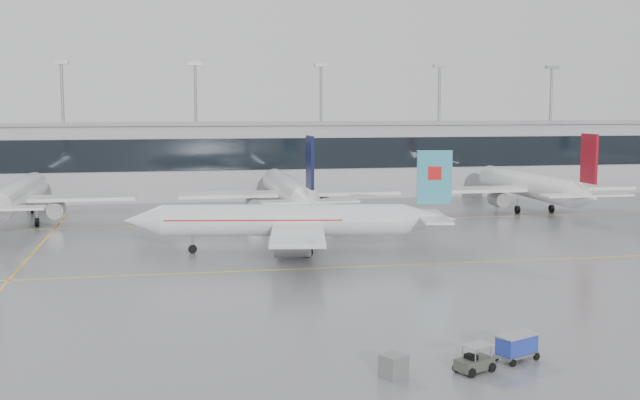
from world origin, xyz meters
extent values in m
plane|color=gray|center=(0.00, 0.00, 0.00)|extent=(320.00, 320.00, 0.00)
cube|color=gold|center=(0.00, 0.00, 0.01)|extent=(120.00, 0.25, 0.01)
cube|color=gold|center=(0.00, 30.00, 0.01)|extent=(120.00, 0.25, 0.01)
cube|color=gold|center=(-30.00, 15.00, 0.01)|extent=(0.25, 60.00, 0.01)
cube|color=#A0A0A4|center=(0.00, 62.00, 6.00)|extent=(180.00, 15.00, 12.00)
cube|color=black|center=(0.00, 54.45, 7.50)|extent=(180.00, 0.20, 5.00)
cube|color=gray|center=(0.00, 62.00, 12.20)|extent=(182.00, 16.00, 0.40)
cylinder|color=gray|center=(-33.00, 68.00, 11.00)|extent=(0.50, 0.50, 22.00)
cube|color=gray|center=(-33.00, 68.00, 22.30)|extent=(2.40, 1.00, 0.60)
cylinder|color=gray|center=(-11.00, 68.00, 11.00)|extent=(0.50, 0.50, 22.00)
cube|color=gray|center=(-11.00, 68.00, 22.30)|extent=(2.40, 1.00, 0.60)
cylinder|color=gray|center=(11.00, 68.00, 11.00)|extent=(0.50, 0.50, 22.00)
cube|color=gray|center=(11.00, 68.00, 22.30)|extent=(2.40, 1.00, 0.60)
cylinder|color=gray|center=(33.00, 68.00, 11.00)|extent=(0.50, 0.50, 22.00)
cube|color=gray|center=(33.00, 68.00, 22.30)|extent=(2.40, 1.00, 0.60)
cylinder|color=gray|center=(55.00, 68.00, 11.00)|extent=(0.50, 0.50, 22.00)
cube|color=gray|center=(55.00, 68.00, 22.30)|extent=(2.40, 1.00, 0.60)
cylinder|color=silver|center=(-4.54, 8.44, 3.43)|extent=(24.91, 7.27, 3.24)
cone|color=silver|center=(-18.71, 10.81, 3.43)|extent=(4.48, 3.86, 3.24)
cone|color=silver|center=(10.41, 5.95, 3.43)|extent=(6.06, 4.12, 3.24)
cube|color=silver|center=(-3.06, 8.20, 3.03)|extent=(9.34, 27.24, 0.45)
cube|color=silver|center=(10.61, 5.91, 3.73)|extent=(4.46, 10.62, 0.25)
cube|color=teal|center=(10.80, 5.88, 7.82)|extent=(3.61, 0.94, 5.53)
cylinder|color=gray|center=(-4.35, 3.54, 1.53)|extent=(3.90, 2.66, 2.10)
cylinder|color=gray|center=(-2.77, 13.01, 1.53)|extent=(3.90, 2.66, 2.10)
cylinder|color=gray|center=(-13.77, 9.98, 1.13)|extent=(0.20, 0.20, 1.36)
cylinder|color=black|center=(-13.77, 9.98, 0.45)|extent=(0.94, 0.44, 0.90)
cylinder|color=gray|center=(-2.51, 5.47, 1.23)|extent=(0.24, 0.24, 1.36)
cylinder|color=black|center=(-2.51, 5.47, 0.55)|extent=(1.16, 0.63, 1.10)
cylinder|color=gray|center=(-1.65, 10.60, 1.23)|extent=(0.24, 0.24, 1.36)
cylinder|color=black|center=(-1.65, 10.60, 0.55)|extent=(1.16, 0.63, 1.10)
cube|color=#B70F0F|center=(10.80, 5.88, 8.25)|extent=(1.45, 0.67, 1.40)
cube|color=#B70F0F|center=(-7.50, 8.94, 3.63)|extent=(18.29, 6.19, 0.12)
cylinder|color=white|center=(-35.00, 35.00, 3.80)|extent=(3.59, 27.36, 3.59)
cone|color=white|center=(-35.00, 50.68, 3.80)|extent=(3.59, 4.00, 3.59)
cube|color=white|center=(-35.00, 33.50, 3.40)|extent=(29.64, 5.00, 0.45)
cylinder|color=gray|center=(-30.20, 34.00, 1.90)|extent=(2.10, 3.60, 2.10)
cylinder|color=gray|center=(-35.00, 45.68, 1.23)|extent=(0.20, 0.20, 1.56)
cylinder|color=black|center=(-35.00, 45.68, 0.45)|extent=(0.30, 0.90, 0.90)
cylinder|color=gray|center=(-32.40, 32.50, 1.33)|extent=(0.24, 0.24, 1.56)
cylinder|color=black|center=(-32.40, 32.50, 0.55)|extent=(0.45, 1.10, 1.10)
cylinder|color=white|center=(0.00, 35.00, 3.80)|extent=(3.59, 27.36, 3.59)
cone|color=white|center=(0.00, 50.68, 3.80)|extent=(3.59, 4.00, 3.59)
cone|color=white|center=(0.00, 18.52, 3.80)|extent=(3.59, 5.60, 3.59)
cube|color=white|center=(0.00, 33.50, 3.40)|extent=(29.64, 5.00, 0.45)
cube|color=white|center=(0.00, 18.32, 4.10)|extent=(11.40, 2.80, 0.25)
cube|color=#090C32|center=(0.00, 18.12, 8.66)|extent=(0.35, 3.60, 6.12)
cylinder|color=gray|center=(-4.80, 34.00, 1.90)|extent=(2.10, 3.60, 2.10)
cylinder|color=gray|center=(4.80, 34.00, 1.90)|extent=(2.10, 3.60, 2.10)
cylinder|color=gray|center=(0.00, 45.68, 1.23)|extent=(0.20, 0.20, 1.56)
cylinder|color=black|center=(0.00, 45.68, 0.45)|extent=(0.30, 0.90, 0.90)
cylinder|color=gray|center=(-2.60, 32.50, 1.33)|extent=(0.24, 0.24, 1.56)
cylinder|color=black|center=(-2.60, 32.50, 0.55)|extent=(0.45, 1.10, 1.10)
cylinder|color=gray|center=(2.60, 32.50, 1.33)|extent=(0.24, 0.24, 1.56)
cylinder|color=black|center=(2.60, 32.50, 0.55)|extent=(0.45, 1.10, 1.10)
cylinder|color=white|center=(35.00, 35.00, 3.80)|extent=(3.59, 27.36, 3.59)
cone|color=white|center=(35.00, 50.68, 3.80)|extent=(3.59, 4.00, 3.59)
cone|color=white|center=(35.00, 18.52, 3.80)|extent=(3.59, 5.60, 3.59)
cube|color=white|center=(35.00, 33.50, 3.40)|extent=(29.64, 5.00, 0.45)
cube|color=white|center=(35.00, 18.32, 4.10)|extent=(11.40, 2.80, 0.25)
cube|color=maroon|center=(35.00, 18.12, 8.66)|extent=(0.35, 3.60, 6.12)
cylinder|color=gray|center=(30.20, 34.00, 1.90)|extent=(2.10, 3.60, 2.10)
cylinder|color=gray|center=(39.80, 34.00, 1.90)|extent=(2.10, 3.60, 2.10)
cylinder|color=gray|center=(35.00, 45.68, 1.23)|extent=(0.20, 0.20, 1.56)
cylinder|color=black|center=(35.00, 45.68, 0.45)|extent=(0.30, 0.90, 0.90)
cylinder|color=gray|center=(32.40, 32.50, 1.33)|extent=(0.24, 0.24, 1.56)
cylinder|color=black|center=(32.40, 32.50, 0.55)|extent=(0.45, 1.10, 1.10)
cylinder|color=gray|center=(37.60, 32.50, 1.33)|extent=(0.24, 0.24, 1.56)
cylinder|color=black|center=(37.60, 32.50, 0.55)|extent=(0.45, 1.10, 1.10)
cube|color=#3D4137|center=(0.73, -30.61, 0.50)|extent=(2.48, 1.99, 0.64)
cube|color=gray|center=(0.90, -30.53, 1.57)|extent=(2.07, 1.80, 0.05)
cube|color=black|center=(0.48, -30.73, 0.91)|extent=(0.72, 0.85, 0.36)
cylinder|color=gray|center=(2.22, -29.92, 0.46)|extent=(1.02, 0.52, 0.07)
cylinder|color=gray|center=(0.53, -31.26, 1.14)|extent=(0.07, 0.07, 0.82)
cylinder|color=gray|center=(0.11, -30.35, 1.14)|extent=(0.07, 0.07, 0.82)
cylinder|color=gray|center=(1.68, -30.72, 1.14)|extent=(0.07, 0.07, 0.82)
cylinder|color=gray|center=(1.26, -29.81, 1.14)|extent=(0.07, 0.07, 0.82)
cylinder|color=black|center=(0.23, -31.49, 0.27)|extent=(0.57, 0.39, 0.55)
cylinder|color=black|center=(-0.26, -30.42, 0.27)|extent=(0.57, 0.39, 0.55)
cylinder|color=black|center=(1.72, -30.80, 0.27)|extent=(0.57, 0.39, 0.55)
cylinder|color=black|center=(1.23, -29.73, 0.27)|extent=(0.57, 0.39, 0.55)
cube|color=gray|center=(4.00, -29.10, 0.39)|extent=(2.92, 2.28, 0.16)
cube|color=#2337A7|center=(4.00, -29.10, 1.00)|extent=(2.73, 2.13, 1.05)
cube|color=gray|center=(4.00, -29.10, 1.57)|extent=(2.96, 2.36, 0.09)
cylinder|color=black|center=(3.32, -30.13, 0.22)|extent=(0.46, 0.33, 0.44)
cylinder|color=black|center=(2.78, -28.95, 0.22)|extent=(0.46, 0.33, 0.44)
cylinder|color=black|center=(5.22, -29.26, 0.22)|extent=(0.46, 0.33, 0.44)
cylinder|color=black|center=(4.67, -28.07, 0.22)|extent=(0.46, 0.33, 0.44)
cube|color=slate|center=(-4.04, -30.59, 0.65)|extent=(1.71, 1.68, 1.29)
camera|label=1|loc=(-16.32, -72.40, 15.10)|focal=45.00mm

